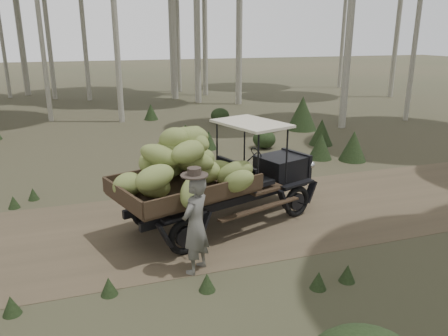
{
  "coord_description": "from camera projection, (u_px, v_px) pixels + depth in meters",
  "views": [
    {
      "loc": [
        -2.06,
        -8.27,
        3.89
      ],
      "look_at": [
        0.69,
        -0.05,
        1.21
      ],
      "focal_mm": 35.0,
      "sensor_mm": 36.0,
      "label": 1
    }
  ],
  "objects": [
    {
      "name": "undergrowth",
      "position": [
        114.0,
        205.0,
        9.01
      ],
      "size": [
        21.07,
        23.92,
        1.4
      ],
      "color": "#233319",
      "rests_on": "ground"
    },
    {
      "name": "ground",
      "position": [
        193.0,
        225.0,
        9.26
      ],
      "size": [
        120.0,
        120.0,
        0.0
      ],
      "primitive_type": "plane",
      "color": "#473D2B",
      "rests_on": "ground"
    },
    {
      "name": "farmer",
      "position": [
        195.0,
        224.0,
        7.22
      ],
      "size": [
        0.73,
        0.72,
        1.85
      ],
      "rotation": [
        0.0,
        0.0,
        3.88
      ],
      "color": "#5C5A54",
      "rests_on": "ground"
    },
    {
      "name": "banana_truck",
      "position": [
        202.0,
        166.0,
        8.73
      ],
      "size": [
        4.77,
        3.04,
        2.29
      ],
      "rotation": [
        0.0,
        0.0,
        0.32
      ],
      "color": "black",
      "rests_on": "ground"
    },
    {
      "name": "dirt_track",
      "position": [
        193.0,
        224.0,
        9.26
      ],
      "size": [
        70.0,
        4.0,
        0.01
      ],
      "primitive_type": "cube",
      "color": "brown",
      "rests_on": "ground"
    }
  ]
}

